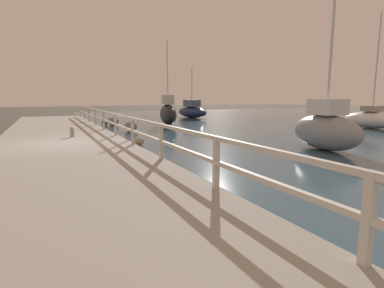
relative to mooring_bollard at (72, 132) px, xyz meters
name	(u,v)px	position (x,y,z in m)	size (l,w,h in m)	color
ground_plane	(63,149)	(-0.47, -1.73, -0.46)	(120.00, 120.00, 0.00)	#4C473D
dock_walkway	(63,146)	(-0.47, -1.73, -0.34)	(4.78, 36.00, 0.25)	#9E998E
railing	(123,123)	(1.82, -1.73, 0.45)	(0.10, 32.50, 0.98)	beige
boulder_upstream	(138,141)	(2.32, -2.13, -0.29)	(0.46, 0.42, 0.35)	gray
boulder_far_strip	(131,126)	(3.40, 3.19, -0.19)	(0.74, 0.67, 0.56)	slate
boulder_downstream	(105,122)	(2.78, 8.00, -0.29)	(0.46, 0.41, 0.34)	#666056
boulder_mid_strip	(113,121)	(3.25, 7.39, -0.18)	(0.76, 0.69, 0.57)	slate
mooring_bollard	(72,132)	(0.00, 0.00, 0.00)	(0.17, 0.17, 0.44)	gray
sailboat_black	(168,113)	(6.89, 6.18, 0.38)	(1.80, 4.11, 5.86)	black
sailboat_navy	(192,111)	(11.69, 12.10, 0.19)	(1.77, 4.82, 4.76)	#192347
sailboat_gray	(326,129)	(8.27, -6.12, 0.31)	(1.73, 3.29, 7.41)	gray
sailboat_white	(372,119)	(17.54, -1.83, 0.14)	(1.58, 3.67, 6.98)	white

